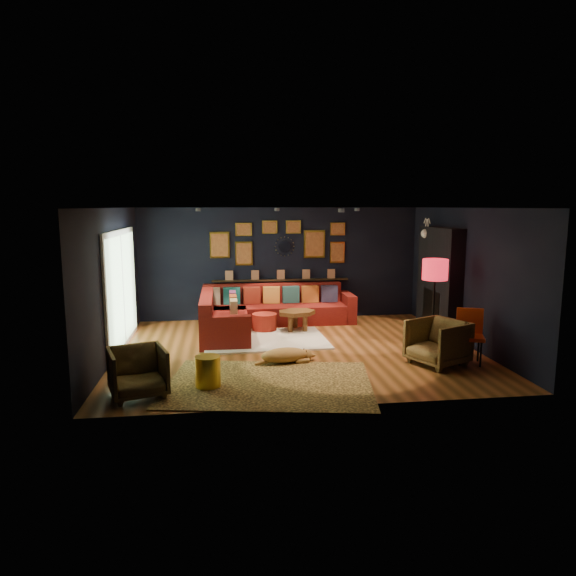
{
  "coord_description": "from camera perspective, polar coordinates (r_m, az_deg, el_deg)",
  "views": [
    {
      "loc": [
        -1.36,
        -9.11,
        2.63
      ],
      "look_at": [
        -0.14,
        0.3,
        1.11
      ],
      "focal_mm": 32.0,
      "sensor_mm": 36.0,
      "label": 1
    }
  ],
  "objects": [
    {
      "name": "room_walls",
      "position": [
        9.27,
        1.08,
        2.67
      ],
      "size": [
        6.5,
        6.5,
        6.5
      ],
      "color": "black",
      "rests_on": "ground"
    },
    {
      "name": "deer_head",
      "position": [
        11.45,
        15.83,
        5.85
      ],
      "size": [
        0.5,
        0.28,
        0.45
      ],
      "color": "white",
      "rests_on": "fireplace"
    },
    {
      "name": "armchair_left",
      "position": [
        7.51,
        -16.36,
        -8.72
      ],
      "size": [
        0.92,
        0.89,
        0.76
      ],
      "primitive_type": "imported",
      "rotation": [
        0.0,
        0.0,
        0.32
      ],
      "color": "#A6833F",
      "rests_on": "ground"
    },
    {
      "name": "dog",
      "position": [
        8.71,
        -0.41,
        -7.17
      ],
      "size": [
        1.17,
        0.7,
        0.35
      ],
      "primitive_type": null,
      "rotation": [
        0.0,
        0.0,
        0.16
      ],
      "color": "#B98249",
      "rests_on": "leopard_rug"
    },
    {
      "name": "orange_chair",
      "position": [
        9.22,
        19.55,
        -4.53
      ],
      "size": [
        0.56,
        0.56,
        0.92
      ],
      "rotation": [
        0.0,
        0.0,
        -0.36
      ],
      "color": "black",
      "rests_on": "ground"
    },
    {
      "name": "floor",
      "position": [
        9.58,
        1.06,
        -6.84
      ],
      "size": [
        6.5,
        6.5,
        0.0
      ],
      "primitive_type": "plane",
      "color": "#9B5A2C",
      "rests_on": "ground"
    },
    {
      "name": "fireplace",
      "position": [
        11.08,
        16.4,
        0.37
      ],
      "size": [
        0.31,
        1.6,
        2.2
      ],
      "color": "black",
      "rests_on": "ground"
    },
    {
      "name": "shag_rug",
      "position": [
        10.21,
        -2.56,
        -5.75
      ],
      "size": [
        2.45,
        1.82,
        0.03
      ],
      "primitive_type": "cube",
      "rotation": [
        0.0,
        0.0,
        0.03
      ],
      "color": "silver",
      "rests_on": "ground"
    },
    {
      "name": "sectional",
      "position": [
        11.19,
        -3.42,
        -2.83
      ],
      "size": [
        3.41,
        2.69,
        0.86
      ],
      "color": "maroon",
      "rests_on": "ground"
    },
    {
      "name": "ceiling_spots",
      "position": [
        10.01,
        0.42,
        8.69
      ],
      "size": [
        3.3,
        2.5,
        0.06
      ],
      "color": "black",
      "rests_on": "room_walls"
    },
    {
      "name": "sunburst_mirror",
      "position": [
        11.96,
        -0.37,
        4.63
      ],
      "size": [
        0.47,
        0.16,
        0.47
      ],
      "color": "silver",
      "rests_on": "room_walls"
    },
    {
      "name": "sliding_door",
      "position": [
        10.01,
        -17.99,
        -0.15
      ],
      "size": [
        0.06,
        2.8,
        2.2
      ],
      "color": "white",
      "rests_on": "ground"
    },
    {
      "name": "leopard_rug",
      "position": [
        7.8,
        -2.12,
        -10.56
      ],
      "size": [
        3.35,
        2.64,
        0.02
      ],
      "primitive_type": "cube",
      "rotation": [
        0.0,
        0.0,
        -0.17
      ],
      "color": "tan",
      "rests_on": "ground"
    },
    {
      "name": "gold_stool",
      "position": [
        7.69,
        -8.9,
        -9.18
      ],
      "size": [
        0.37,
        0.37,
        0.47
      ],
      "primitive_type": "cylinder",
      "color": "gold",
      "rests_on": "ground"
    },
    {
      "name": "ledge",
      "position": [
        11.99,
        -0.81,
        0.89
      ],
      "size": [
        3.2,
        0.12,
        0.04
      ],
      "primitive_type": "cube",
      "color": "black",
      "rests_on": "room_walls"
    },
    {
      "name": "pouf",
      "position": [
        10.92,
        -2.63,
        -3.76
      ],
      "size": [
        0.52,
        0.52,
        0.34
      ],
      "primitive_type": "cylinder",
      "color": "#9F261A",
      "rests_on": "shag_rug"
    },
    {
      "name": "armchair_right",
      "position": [
        8.95,
        16.29,
        -5.59
      ],
      "size": [
        1.04,
        1.06,
        0.84
      ],
      "primitive_type": "imported",
      "rotation": [
        0.0,
        0.0,
        -1.13
      ],
      "color": "#A6833F",
      "rests_on": "ground"
    },
    {
      "name": "floor_lamp",
      "position": [
        9.74,
        16.02,
        1.57
      ],
      "size": [
        0.46,
        0.46,
        1.68
      ],
      "color": "black",
      "rests_on": "ground"
    },
    {
      "name": "coffee_table",
      "position": [
        10.86,
        0.97,
        -2.97
      ],
      "size": [
        0.94,
        0.79,
        0.41
      ],
      "rotation": [
        0.0,
        0.0,
        0.23
      ],
      "color": "brown",
      "rests_on": "shag_rug"
    },
    {
      "name": "gallery_wall",
      "position": [
        11.93,
        -0.91,
        5.14
      ],
      "size": [
        3.15,
        0.04,
        1.02
      ],
      "color": "gold",
      "rests_on": "room_walls"
    }
  ]
}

